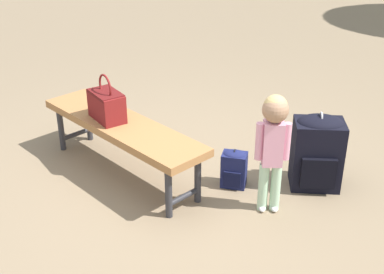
{
  "coord_description": "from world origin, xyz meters",
  "views": [
    {
      "loc": [
        1.71,
        -2.71,
        2.11
      ],
      "look_at": [
        0.03,
        0.14,
        0.45
      ],
      "focal_mm": 47.85,
      "sensor_mm": 36.0,
      "label": 1
    }
  ],
  "objects": [
    {
      "name": "handbag",
      "position": [
        -0.7,
        0.07,
        0.58
      ],
      "size": [
        0.37,
        0.3,
        0.37
      ],
      "color": "maroon",
      "rests_on": "park_bench"
    },
    {
      "name": "backpack_large",
      "position": [
        0.8,
        0.68,
        0.31
      ],
      "size": [
        0.45,
        0.41,
        0.62
      ],
      "color": "black",
      "rests_on": "ground"
    },
    {
      "name": "ground_plane",
      "position": [
        0.0,
        0.0,
        0.0
      ],
      "size": [
        40.0,
        40.0,
        0.0
      ],
      "primitive_type": "plane",
      "color": "#7F6B51",
      "rests_on": "ground"
    },
    {
      "name": "backpack_small",
      "position": [
        0.27,
        0.36,
        0.16
      ],
      "size": [
        0.22,
        0.2,
        0.32
      ],
      "color": "#191E4C",
      "rests_on": "ground"
    },
    {
      "name": "child_standing",
      "position": [
        0.63,
        0.2,
        0.58
      ],
      "size": [
        0.21,
        0.18,
        0.87
      ],
      "color": "#B2D8B2",
      "rests_on": "ground"
    },
    {
      "name": "park_bench",
      "position": [
        -0.57,
        0.08,
        0.39
      ],
      "size": [
        1.65,
        0.82,
        0.45
      ],
      "color": "#9E6B3D",
      "rests_on": "ground"
    }
  ]
}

